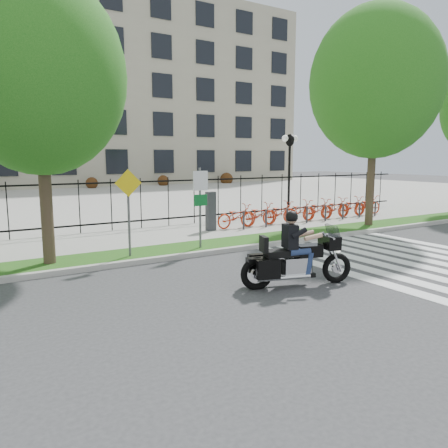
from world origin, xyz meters
TOP-DOWN VIEW (x-y plane):
  - ground at (0.00, 0.00)m, footprint 120.00×120.00m
  - curb at (0.00, 4.10)m, footprint 60.00×0.20m
  - grass_verge at (0.00, 4.95)m, footprint 60.00×1.50m
  - sidewalk at (0.00, 7.45)m, footprint 60.00×3.50m
  - plaza at (0.00, 25.00)m, footprint 80.00×34.00m
  - crosswalk_stripes at (4.83, 0.00)m, footprint 5.70×8.00m
  - iron_fence at (0.00, 9.20)m, footprint 30.00×0.06m
  - office_building at (0.00, 44.92)m, footprint 60.00×21.90m
  - lamp_post_right at (10.00, 12.00)m, footprint 1.06×0.70m
  - street_tree_1 at (-4.25, 4.95)m, footprint 4.42×4.42m
  - street_tree_2 at (8.43, 4.95)m, footprint 5.27×5.27m
  - bike_share_station at (7.04, 7.20)m, footprint 9.98×0.85m
  - sign_pole_regulatory at (0.18, 4.58)m, footprint 0.50×0.09m
  - sign_pole_warning at (-2.13, 4.58)m, footprint 0.78×0.09m
  - motorcycle_rider at (0.32, 0.21)m, footprint 2.68×1.26m

SIDE VIEW (x-z plane):
  - ground at x=0.00m, z-range 0.00..0.00m
  - crosswalk_stripes at x=4.83m, z-range 0.00..0.01m
  - plaza at x=0.00m, z-range 0.00..0.10m
  - curb at x=0.00m, z-range 0.00..0.15m
  - grass_verge at x=0.00m, z-range 0.00..0.15m
  - sidewalk at x=0.00m, z-range 0.00..0.15m
  - bike_share_station at x=7.04m, z-range -0.12..1.38m
  - motorcycle_rider at x=0.32m, z-range -0.36..1.77m
  - iron_fence at x=0.00m, z-range 0.15..2.15m
  - sign_pole_regulatory at x=0.18m, z-range 0.49..2.99m
  - sign_pole_warning at x=-2.13m, z-range 0.50..2.99m
  - lamp_post_right at x=10.00m, z-range 1.08..5.33m
  - street_tree_1 at x=-4.25m, z-range 1.31..8.74m
  - street_tree_2 at x=8.43m, z-range 1.52..10.32m
  - office_building at x=0.00m, z-range -0.11..20.04m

